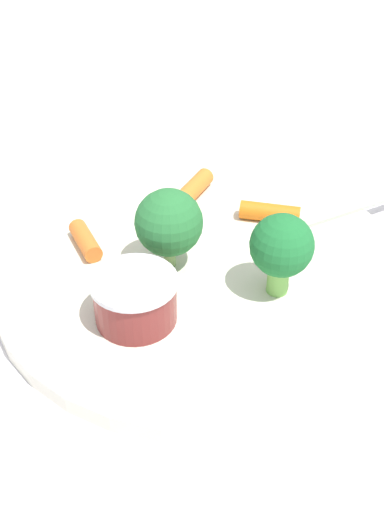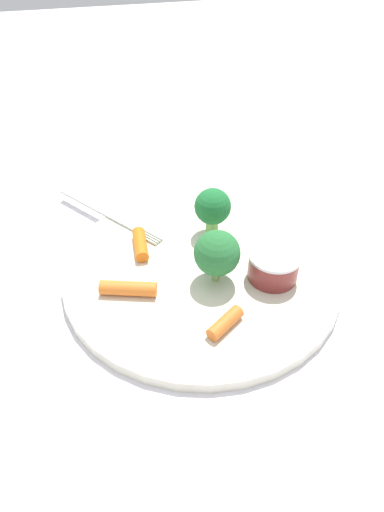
{
  "view_description": "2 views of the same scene",
  "coord_description": "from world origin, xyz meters",
  "px_view_note": "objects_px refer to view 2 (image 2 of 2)",
  "views": [
    {
      "loc": [
        -0.05,
        0.32,
        0.26
      ],
      "look_at": [
        0.01,
        0.02,
        0.03
      ],
      "focal_mm": 40.74,
      "sensor_mm": 36.0,
      "label": 1
    },
    {
      "loc": [
        0.35,
        -0.09,
        0.34
      ],
      "look_at": [
        0.0,
        -0.01,
        0.03
      ],
      "focal_mm": 32.3,
      "sensor_mm": 36.0,
      "label": 2
    }
  ],
  "objects_px": {
    "carrot_stick_2": "(128,288)",
    "carrot_stick_0": "(140,244)",
    "sauce_cup": "(273,265)",
    "broccoli_floret_0": "(217,253)",
    "plate": "(201,270)",
    "broccoli_floret_1": "(213,208)",
    "fork": "(109,216)",
    "carrot_stick_1": "(222,323)"
  },
  "relations": [
    {
      "from": "broccoli_floret_0",
      "to": "broccoli_floret_1",
      "type": "height_order",
      "value": "same"
    },
    {
      "from": "fork",
      "to": "plate",
      "type": "bearing_deg",
      "value": 37.68
    },
    {
      "from": "carrot_stick_0",
      "to": "carrot_stick_2",
      "type": "distance_m",
      "value": 0.07
    },
    {
      "from": "plate",
      "to": "carrot_stick_1",
      "type": "xyz_separation_m",
      "value": [
        0.09,
        -0.0,
        0.01
      ]
    },
    {
      "from": "sauce_cup",
      "to": "carrot_stick_0",
      "type": "xyz_separation_m",
      "value": [
        -0.07,
        -0.12,
        -0.01
      ]
    },
    {
      "from": "carrot_stick_0",
      "to": "carrot_stick_1",
      "type": "xyz_separation_m",
      "value": [
        0.13,
        0.06,
        -0.0
      ]
    },
    {
      "from": "carrot_stick_2",
      "to": "carrot_stick_0",
      "type": "bearing_deg",
      "value": 161.51
    },
    {
      "from": "sauce_cup",
      "to": "broccoli_floret_0",
      "type": "relative_size",
      "value": 0.92
    },
    {
      "from": "broccoli_floret_0",
      "to": "carrot_stick_2",
      "type": "height_order",
      "value": "broccoli_floret_0"
    },
    {
      "from": "sauce_cup",
      "to": "carrot_stick_2",
      "type": "xyz_separation_m",
      "value": [
        -0.01,
        -0.15,
        -0.01
      ]
    },
    {
      "from": "sauce_cup",
      "to": "fork",
      "type": "height_order",
      "value": "sauce_cup"
    },
    {
      "from": "broccoli_floret_1",
      "to": "carrot_stick_1",
      "type": "xyz_separation_m",
      "value": [
        0.14,
        -0.03,
        -0.03
      ]
    },
    {
      "from": "broccoli_floret_0",
      "to": "carrot_stick_1",
      "type": "relative_size",
      "value": 1.46
    },
    {
      "from": "plate",
      "to": "carrot_stick_0",
      "type": "bearing_deg",
      "value": -126.11
    },
    {
      "from": "sauce_cup",
      "to": "carrot_stick_1",
      "type": "height_order",
      "value": "sauce_cup"
    },
    {
      "from": "carrot_stick_0",
      "to": "sauce_cup",
      "type": "bearing_deg",
      "value": 59.04
    },
    {
      "from": "sauce_cup",
      "to": "carrot_stick_2",
      "type": "distance_m",
      "value": 0.15
    },
    {
      "from": "carrot_stick_0",
      "to": "carrot_stick_2",
      "type": "relative_size",
      "value": 0.82
    },
    {
      "from": "carrot_stick_1",
      "to": "sauce_cup",
      "type": "bearing_deg",
      "value": 127.95
    },
    {
      "from": "sauce_cup",
      "to": "broccoli_floret_1",
      "type": "relative_size",
      "value": 0.93
    },
    {
      "from": "broccoli_floret_0",
      "to": "carrot_stick_0",
      "type": "bearing_deg",
      "value": -133.83
    },
    {
      "from": "carrot_stick_0",
      "to": "fork",
      "type": "height_order",
      "value": "carrot_stick_0"
    },
    {
      "from": "carrot_stick_1",
      "to": "carrot_stick_2",
      "type": "distance_m",
      "value": 0.1
    },
    {
      "from": "carrot_stick_0",
      "to": "carrot_stick_2",
      "type": "bearing_deg",
      "value": -18.49
    },
    {
      "from": "broccoli_floret_0",
      "to": "carrot_stick_1",
      "type": "height_order",
      "value": "broccoli_floret_0"
    },
    {
      "from": "sauce_cup",
      "to": "carrot_stick_2",
      "type": "relative_size",
      "value": 0.95
    },
    {
      "from": "plate",
      "to": "broccoli_floret_0",
      "type": "height_order",
      "value": "broccoli_floret_0"
    },
    {
      "from": "carrot_stick_2",
      "to": "sauce_cup",
      "type": "bearing_deg",
      "value": 86.14
    },
    {
      "from": "broccoli_floret_1",
      "to": "carrot_stick_1",
      "type": "height_order",
      "value": "broccoli_floret_1"
    },
    {
      "from": "broccoli_floret_1",
      "to": "fork",
      "type": "relative_size",
      "value": 0.41
    },
    {
      "from": "plate",
      "to": "carrot_stick_0",
      "type": "xyz_separation_m",
      "value": [
        -0.04,
        -0.06,
        0.01
      ]
    },
    {
      "from": "fork",
      "to": "broccoli_floret_1",
      "type": "bearing_deg",
      "value": 62.08
    },
    {
      "from": "carrot_stick_2",
      "to": "broccoli_floret_1",
      "type": "bearing_deg",
      "value": 125.38
    },
    {
      "from": "sauce_cup",
      "to": "broccoli_floret_1",
      "type": "bearing_deg",
      "value": -154.26
    },
    {
      "from": "plate",
      "to": "carrot_stick_2",
      "type": "relative_size",
      "value": 5.21
    },
    {
      "from": "carrot_stick_0",
      "to": "carrot_stick_2",
      "type": "xyz_separation_m",
      "value": [
        0.06,
        -0.02,
        0.0
      ]
    },
    {
      "from": "broccoli_floret_0",
      "to": "broccoli_floret_1",
      "type": "distance_m",
      "value": 0.08
    },
    {
      "from": "broccoli_floret_1",
      "to": "carrot_stick_2",
      "type": "bearing_deg",
      "value": -54.62
    },
    {
      "from": "sauce_cup",
      "to": "carrot_stick_1",
      "type": "bearing_deg",
      "value": -52.05
    },
    {
      "from": "broccoli_floret_1",
      "to": "carrot_stick_1",
      "type": "distance_m",
      "value": 0.14
    },
    {
      "from": "carrot_stick_0",
      "to": "fork",
      "type": "distance_m",
      "value": 0.07
    },
    {
      "from": "broccoli_floret_0",
      "to": "fork",
      "type": "height_order",
      "value": "broccoli_floret_0"
    }
  ]
}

